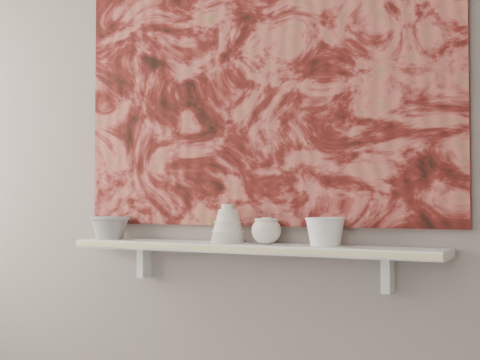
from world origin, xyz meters
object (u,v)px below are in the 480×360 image
Objects in this scene: painting at (256,76)px; bowl_white at (325,231)px; bell_vessel at (228,223)px; cup_cream at (266,231)px; shelf at (246,248)px; bowl_grey at (110,227)px.

bowl_white is (0.30, -0.08, -0.56)m from painting.
bell_vessel is (-0.07, -0.08, -0.54)m from painting.
painting is 14.59× the size of cup_cream.
bell_vessel reaches higher than shelf.
shelf is at bearing -90.00° from painting.
bowl_grey is at bearing 180.00° from bell_vessel.
bell_vessel is at bearing 0.00° from bowl_grey.
painting is 0.55m from bell_vessel.
painting is 0.57m from cup_cream.
painting is at bearing 48.20° from bell_vessel.
shelf is at bearing 0.00° from bowl_grey.
bowl_grey is 1.22× the size of bowl_white.
cup_cream is (0.08, 0.00, 0.06)m from shelf.
bowl_grey and cup_cream have the same top height.
bowl_grey is at bearing -172.50° from painting.
bowl_grey is 1.17× the size of bell_vessel.
bowl_white reaches higher than bowl_grey.
bowl_grey is at bearing 180.00° from shelf.
bowl_white is at bearing 0.00° from bowl_grey.
bell_vessel is 0.37m from bowl_white.
bowl_grey is (-0.61, 0.00, 0.06)m from shelf.
shelf is at bearing 0.00° from bell_vessel.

